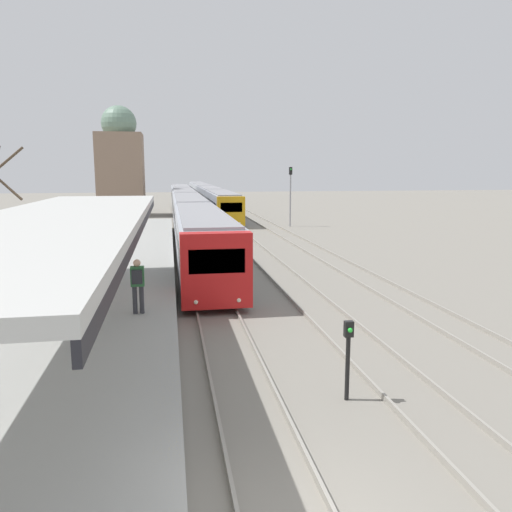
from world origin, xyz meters
TOP-DOWN VIEW (x-y plane):
  - platform_canopy at (-4.23, 7.23)m, footprint 4.00×18.88m
  - person_on_platform at (-2.60, 8.93)m, footprint 0.40×0.40m
  - train_near at (0.00, 43.11)m, footprint 2.58×63.80m
  - train_far at (3.82, 69.01)m, footprint 2.51×61.81m
  - signal_post_near at (2.27, 4.11)m, footprint 0.20×0.22m
  - signal_mast_far at (9.57, 39.65)m, footprint 0.28×0.29m
  - distant_domed_building at (-7.06, 54.36)m, footprint 5.16×5.16m

SIDE VIEW (x-z plane):
  - signal_post_near at x=2.27m, z-range 0.22..2.08m
  - train_far at x=3.82m, z-range 0.17..3.20m
  - train_near at x=0.00m, z-range 0.17..3.29m
  - person_on_platform at x=-2.60m, z-range 1.04..2.71m
  - signal_mast_far at x=9.57m, z-range 0.68..6.20m
  - platform_canopy at x=-4.23m, z-range 2.35..5.54m
  - distant_domed_building at x=-7.06m, z-range -0.38..12.13m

